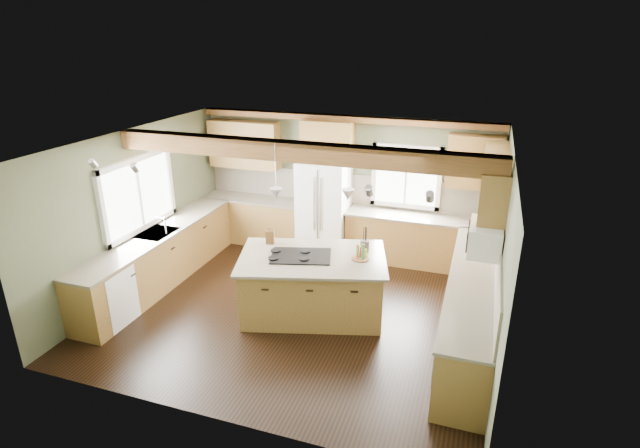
% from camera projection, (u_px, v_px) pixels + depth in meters
% --- Properties ---
extents(floor, '(5.60, 5.60, 0.00)m').
position_uv_depth(floor, '(299.00, 308.00, 7.72)').
color(floor, black).
rests_on(floor, ground).
extents(ceiling, '(5.60, 5.60, 0.00)m').
position_uv_depth(ceiling, '(296.00, 142.00, 6.77)').
color(ceiling, silver).
rests_on(ceiling, wall_back).
extents(wall_back, '(5.60, 0.00, 5.60)m').
position_uv_depth(wall_back, '(345.00, 184.00, 9.45)').
color(wall_back, '#4A533A').
rests_on(wall_back, ground).
extents(wall_left, '(0.00, 5.00, 5.00)m').
position_uv_depth(wall_left, '(137.00, 210.00, 8.08)').
color(wall_left, '#4A533A').
rests_on(wall_left, ground).
extents(wall_right, '(0.00, 5.00, 5.00)m').
position_uv_depth(wall_right, '(501.00, 256.00, 6.41)').
color(wall_right, '#4A533A').
rests_on(wall_right, ground).
extents(ceiling_beam, '(5.55, 0.26, 0.26)m').
position_uv_depth(ceiling_beam, '(296.00, 151.00, 6.80)').
color(ceiling_beam, '#4F3116').
rests_on(ceiling_beam, ceiling).
extents(soffit_trim, '(5.55, 0.20, 0.10)m').
position_uv_depth(soffit_trim, '(345.00, 119.00, 8.92)').
color(soffit_trim, '#4F3116').
rests_on(soffit_trim, ceiling).
extents(backsplash_back, '(5.58, 0.03, 0.58)m').
position_uv_depth(backsplash_back, '(345.00, 188.00, 9.47)').
color(backsplash_back, brown).
rests_on(backsplash_back, wall_back).
extents(backsplash_right, '(0.03, 3.70, 0.58)m').
position_uv_depth(backsplash_right, '(499.00, 261.00, 6.49)').
color(backsplash_right, brown).
rests_on(backsplash_right, wall_right).
extents(base_cab_back_left, '(2.02, 0.60, 0.88)m').
position_uv_depth(base_cab_back_left, '(255.00, 221.00, 10.03)').
color(base_cab_back_left, brown).
rests_on(base_cab_back_left, floor).
extents(counter_back_left, '(2.06, 0.64, 0.04)m').
position_uv_depth(counter_back_left, '(254.00, 199.00, 9.87)').
color(counter_back_left, '#443D32').
rests_on(counter_back_left, base_cab_back_left).
extents(base_cab_back_right, '(2.62, 0.60, 0.88)m').
position_uv_depth(base_cab_back_right, '(419.00, 241.00, 9.05)').
color(base_cab_back_right, brown).
rests_on(base_cab_back_right, floor).
extents(counter_back_right, '(2.66, 0.64, 0.04)m').
position_uv_depth(counter_back_right, '(420.00, 217.00, 8.89)').
color(counter_back_right, '#443D32').
rests_on(counter_back_right, base_cab_back_right).
extents(base_cab_left, '(0.60, 3.70, 0.88)m').
position_uv_depth(base_cab_left, '(160.00, 259.00, 8.35)').
color(base_cab_left, brown).
rests_on(base_cab_left, floor).
extents(counter_left, '(0.64, 3.74, 0.04)m').
position_uv_depth(counter_left, '(157.00, 234.00, 8.18)').
color(counter_left, '#443D32').
rests_on(counter_left, base_cab_left).
extents(base_cab_right, '(0.60, 3.70, 0.88)m').
position_uv_depth(base_cab_right, '(470.00, 309.00, 6.85)').
color(base_cab_right, brown).
rests_on(base_cab_right, floor).
extents(counter_right, '(0.64, 3.74, 0.04)m').
position_uv_depth(counter_right, '(473.00, 279.00, 6.69)').
color(counter_right, '#443D32').
rests_on(counter_right, base_cab_right).
extents(upper_cab_back_left, '(1.40, 0.35, 0.90)m').
position_uv_depth(upper_cab_back_left, '(245.00, 144.00, 9.66)').
color(upper_cab_back_left, brown).
rests_on(upper_cab_back_left, wall_back).
extents(upper_cab_over_fridge, '(0.96, 0.35, 0.70)m').
position_uv_depth(upper_cab_over_fridge, '(328.00, 140.00, 9.08)').
color(upper_cab_over_fridge, brown).
rests_on(upper_cab_over_fridge, wall_back).
extents(upper_cab_right, '(0.35, 2.20, 0.90)m').
position_uv_depth(upper_cab_right, '(494.00, 187.00, 7.02)').
color(upper_cab_right, brown).
rests_on(upper_cab_right, wall_right).
extents(upper_cab_back_corner, '(0.90, 0.35, 0.90)m').
position_uv_depth(upper_cab_back_corner, '(475.00, 162.00, 8.38)').
color(upper_cab_back_corner, brown).
rests_on(upper_cab_back_corner, wall_back).
extents(window_left, '(0.04, 1.60, 1.05)m').
position_uv_depth(window_left, '(138.00, 194.00, 8.03)').
color(window_left, white).
rests_on(window_left, wall_left).
extents(window_back, '(1.10, 0.04, 1.00)m').
position_uv_depth(window_back, '(406.00, 177.00, 9.00)').
color(window_back, white).
rests_on(window_back, wall_back).
extents(sink, '(0.50, 0.65, 0.03)m').
position_uv_depth(sink, '(157.00, 233.00, 8.18)').
color(sink, '#262628').
rests_on(sink, counter_left).
extents(faucet, '(0.02, 0.02, 0.28)m').
position_uv_depth(faucet, '(166.00, 226.00, 8.07)').
color(faucet, '#B2B2B7').
rests_on(faucet, sink).
extents(dishwasher, '(0.60, 0.60, 0.84)m').
position_uv_depth(dishwasher, '(107.00, 296.00, 7.20)').
color(dishwasher, white).
rests_on(dishwasher, floor).
extents(oven, '(0.60, 0.72, 0.84)m').
position_uv_depth(oven, '(462.00, 365.00, 5.71)').
color(oven, white).
rests_on(oven, floor).
extents(microwave, '(0.40, 0.70, 0.38)m').
position_uv_depth(microwave, '(485.00, 238.00, 6.34)').
color(microwave, white).
rests_on(microwave, wall_right).
extents(pendant_left, '(0.18, 0.18, 0.16)m').
position_uv_depth(pendant_left, '(276.00, 194.00, 6.97)').
color(pendant_left, '#B2B2B7').
rests_on(pendant_left, ceiling).
extents(pendant_right, '(0.18, 0.18, 0.16)m').
position_uv_depth(pendant_right, '(348.00, 195.00, 6.93)').
color(pendant_right, '#B2B2B7').
rests_on(pendant_right, ceiling).
extents(refrigerator, '(0.90, 0.74, 1.80)m').
position_uv_depth(refrigerator, '(324.00, 208.00, 9.35)').
color(refrigerator, white).
rests_on(refrigerator, floor).
extents(island, '(2.26, 1.73, 0.88)m').
position_uv_depth(island, '(313.00, 286.00, 7.47)').
color(island, brown).
rests_on(island, floor).
extents(island_top, '(2.43, 1.89, 0.04)m').
position_uv_depth(island_top, '(312.00, 258.00, 7.30)').
color(island_top, '#443D32').
rests_on(island_top, island).
extents(cooktop, '(0.99, 0.79, 0.02)m').
position_uv_depth(cooktop, '(301.00, 256.00, 7.30)').
color(cooktop, black).
rests_on(cooktop, island_top).
extents(knife_block, '(0.15, 0.13, 0.21)m').
position_uv_depth(knife_block, '(270.00, 237.00, 7.73)').
color(knife_block, brown).
rests_on(knife_block, island_top).
extents(utensil_crock, '(0.16, 0.16, 0.18)m').
position_uv_depth(utensil_crock, '(365.00, 246.00, 7.45)').
color(utensil_crock, '#443C36').
rests_on(utensil_crock, island_top).
extents(bottle_tray, '(0.30, 0.30, 0.24)m').
position_uv_depth(bottle_tray, '(361.00, 252.00, 7.18)').
color(bottle_tray, brown).
rests_on(bottle_tray, island_top).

